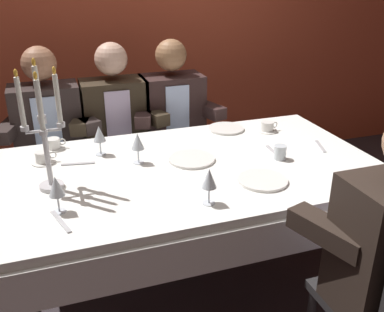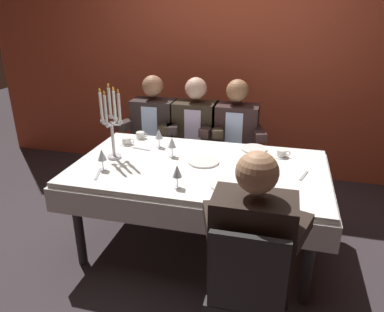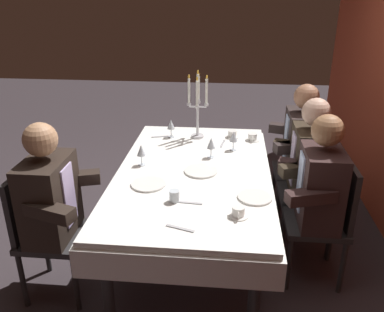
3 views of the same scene
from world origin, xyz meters
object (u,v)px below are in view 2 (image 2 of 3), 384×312
at_px(dinner_plate_1, 254,149).
at_px(dining_table, 199,179).
at_px(wine_glass_1, 177,172).
at_px(wine_glass_0, 172,143).
at_px(seated_diner_0, 155,125).
at_px(dinner_plate_0, 227,184).
at_px(candelabra, 112,124).
at_px(seated_diner_1, 196,128).
at_px(wine_glass_2, 102,155).
at_px(coffee_cup_2, 127,141).
at_px(coffee_cup_0, 141,136).
at_px(seated_diner_2, 236,131).
at_px(seated_diner_3, 252,243).
at_px(wine_glass_3, 159,134).
at_px(dinner_plate_2, 203,162).
at_px(coffee_cup_1, 282,154).
at_px(water_tumbler_0, 260,171).

bearing_deg(dinner_plate_1, dining_table, -130.58).
bearing_deg(wine_glass_1, wine_glass_0, 110.83).
bearing_deg(seated_diner_0, wine_glass_0, -60.96).
relative_size(dining_table, dinner_plate_0, 8.12).
xyz_separation_m(candelabra, wine_glass_0, (0.44, 0.14, -0.17)).
height_order(dining_table, seated_diner_1, seated_diner_1).
distance_m(dinner_plate_1, wine_glass_1, 0.94).
bearing_deg(candelabra, wine_glass_2, -84.95).
bearing_deg(coffee_cup_2, dining_table, -21.41).
bearing_deg(dinner_plate_1, wine_glass_1, -117.60).
bearing_deg(coffee_cup_0, seated_diner_0, 92.69).
bearing_deg(wine_glass_0, dinner_plate_0, -37.90).
distance_m(wine_glass_0, seated_diner_2, 0.88).
xyz_separation_m(seated_diner_1, seated_diner_3, (0.73, -1.77, 0.00)).
relative_size(wine_glass_3, seated_diner_3, 0.13).
distance_m(dining_table, seated_diner_1, 0.93).
bearing_deg(dinner_plate_2, candelabra, -173.05).
height_order(dining_table, wine_glass_0, wine_glass_0).
relative_size(dinner_plate_0, dinner_plate_2, 0.97).
bearing_deg(dinner_plate_0, wine_glass_1, -160.40).
relative_size(dining_table, seated_diner_1, 1.56).
bearing_deg(wine_glass_3, seated_diner_0, 113.36).
distance_m(coffee_cup_0, seated_diner_2, 0.92).
xyz_separation_m(dining_table, candelabra, (-0.69, -0.03, 0.40)).
relative_size(dinner_plate_1, coffee_cup_1, 1.69).
bearing_deg(seated_diner_3, dinner_plate_0, 110.76).
xyz_separation_m(wine_glass_1, seated_diner_3, (0.55, -0.49, -0.12)).
height_order(wine_glass_2, seated_diner_2, seated_diner_2).
height_order(coffee_cup_0, seated_diner_1, seated_diner_1).
height_order(dinner_plate_1, seated_diner_2, seated_diner_2).
height_order(wine_glass_2, coffee_cup_0, wine_glass_2).
relative_size(dinner_plate_0, coffee_cup_2, 1.81).
height_order(wine_glass_0, coffee_cup_2, wine_glass_0).
bearing_deg(wine_glass_3, candelabra, -130.47).
bearing_deg(dining_table, dinner_plate_1, 49.42).
distance_m(candelabra, dinner_plate_1, 1.19).
xyz_separation_m(dinner_plate_1, coffee_cup_2, (-1.09, -0.15, 0.02)).
bearing_deg(dinner_plate_1, dinner_plate_0, -99.18).
xyz_separation_m(wine_glass_3, seated_diner_3, (0.91, -1.18, -0.12)).
bearing_deg(coffee_cup_2, coffee_cup_0, 71.36).
bearing_deg(seated_diner_1, coffee_cup_1, -33.66).
xyz_separation_m(seated_diner_0, seated_diner_1, (0.44, 0.00, 0.00)).
xyz_separation_m(dining_table, water_tumbler_0, (0.46, -0.07, 0.16)).
bearing_deg(coffee_cup_0, coffee_cup_1, -6.04).
distance_m(wine_glass_1, seated_diner_3, 0.75).
bearing_deg(dinner_plate_0, seated_diner_1, 113.24).
height_order(water_tumbler_0, coffee_cup_2, water_tumbler_0).
bearing_deg(seated_diner_0, dinner_plate_1, -23.32).
height_order(dinner_plate_1, seated_diner_3, seated_diner_3).
bearing_deg(dining_table, wine_glass_2, -159.05).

